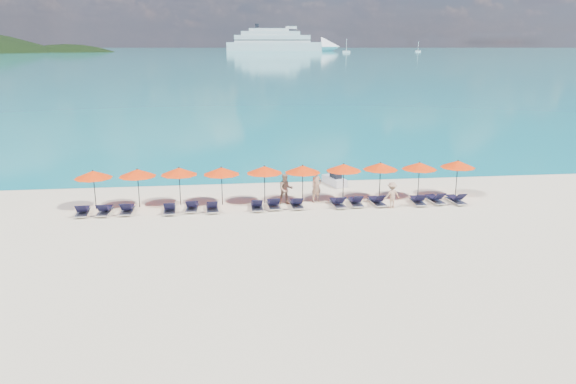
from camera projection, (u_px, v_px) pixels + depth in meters
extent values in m
plane|color=beige|center=(295.00, 230.00, 28.21)|extent=(1400.00, 1400.00, 0.00)
cube|color=#1FA9B2|center=(220.00, 50.00, 661.15)|extent=(1600.00, 1300.00, 0.01)
ellipsoid|color=black|center=(70.00, 88.00, 556.67)|extent=(162.00, 126.00, 85.50)
cube|color=silver|center=(274.00, 47.00, 614.00)|extent=(104.47, 30.29, 9.36)
cone|color=silver|center=(331.00, 47.00, 614.48)|extent=(22.81, 22.81, 20.60)
cube|color=silver|center=(272.00, 39.00, 611.81)|extent=(83.68, 25.16, 7.49)
cube|color=silver|center=(271.00, 33.00, 610.34)|extent=(65.05, 21.20, 4.68)
cube|color=silver|center=(269.00, 30.00, 609.36)|extent=(44.26, 16.07, 3.28)
cube|color=black|center=(272.00, 40.00, 612.17)|extent=(84.73, 25.47, 0.84)
cube|color=black|center=(272.00, 37.00, 611.33)|extent=(82.64, 24.86, 0.84)
cylinder|color=black|center=(257.00, 26.00, 608.30)|extent=(4.12, 4.12, 5.15)
cube|color=silver|center=(346.00, 52.00, 513.02)|extent=(6.84, 2.28, 1.82)
cylinder|color=silver|center=(346.00, 45.00, 511.49)|extent=(0.41, 0.41, 11.40)
cube|color=silver|center=(418.00, 51.00, 555.58)|extent=(5.56, 1.85, 1.48)
cylinder|color=silver|center=(418.00, 46.00, 554.33)|extent=(0.33, 0.33, 9.27)
cube|color=silver|center=(334.00, 181.00, 37.18)|extent=(1.38, 2.29, 0.49)
cube|color=black|center=(336.00, 176.00, 36.92)|extent=(0.68, 0.99, 0.31)
cylinder|color=black|center=(331.00, 172.00, 37.53)|extent=(0.49, 0.19, 0.05)
imported|color=tan|center=(316.00, 186.00, 33.02)|extent=(0.83, 0.73, 1.90)
imported|color=tan|center=(286.00, 189.00, 32.54)|extent=(0.91, 0.56, 1.81)
imported|color=tan|center=(392.00, 195.00, 31.88)|extent=(1.05, 0.66, 1.50)
cylinder|color=black|center=(95.00, 190.00, 31.52)|extent=(0.05, 0.05, 2.20)
cone|color=#F93808|center=(93.00, 174.00, 31.28)|extent=(2.10, 2.10, 0.42)
sphere|color=black|center=(93.00, 171.00, 31.23)|extent=(0.08, 0.08, 0.08)
cylinder|color=black|center=(138.00, 189.00, 31.91)|extent=(0.05, 0.05, 2.20)
cone|color=#F93808|center=(137.00, 173.00, 31.68)|extent=(2.10, 2.10, 0.42)
sphere|color=black|center=(137.00, 169.00, 31.62)|extent=(0.08, 0.08, 0.08)
cylinder|color=black|center=(180.00, 187.00, 32.31)|extent=(0.05, 0.05, 2.20)
cone|color=#F93808|center=(179.00, 171.00, 32.07)|extent=(2.10, 2.10, 0.42)
sphere|color=black|center=(179.00, 167.00, 32.01)|extent=(0.08, 0.08, 0.08)
cylinder|color=black|center=(222.00, 186.00, 32.38)|extent=(0.05, 0.05, 2.20)
cone|color=#F93808|center=(221.00, 171.00, 32.15)|extent=(2.10, 2.10, 0.42)
sphere|color=black|center=(221.00, 167.00, 32.09)|extent=(0.08, 0.08, 0.08)
cylinder|color=black|center=(265.00, 185.00, 32.70)|extent=(0.05, 0.05, 2.20)
cone|color=#F93808|center=(264.00, 170.00, 32.46)|extent=(2.10, 2.10, 0.42)
sphere|color=black|center=(264.00, 166.00, 32.41)|extent=(0.08, 0.08, 0.08)
cylinder|color=black|center=(303.00, 184.00, 32.87)|extent=(0.05, 0.05, 2.20)
cone|color=#F93808|center=(303.00, 169.00, 32.63)|extent=(2.10, 2.10, 0.42)
sphere|color=black|center=(303.00, 165.00, 32.57)|extent=(0.08, 0.08, 0.08)
cylinder|color=black|center=(343.00, 183.00, 33.28)|extent=(0.05, 0.05, 2.20)
cone|color=#F93808|center=(344.00, 167.00, 33.05)|extent=(2.10, 2.10, 0.42)
sphere|color=black|center=(344.00, 164.00, 32.99)|extent=(0.08, 0.08, 0.08)
cylinder|color=black|center=(380.00, 181.00, 33.61)|extent=(0.05, 0.05, 2.20)
cone|color=#F93808|center=(381.00, 166.00, 33.37)|extent=(2.10, 2.10, 0.42)
sphere|color=black|center=(381.00, 163.00, 33.31)|extent=(0.08, 0.08, 0.08)
cylinder|color=black|center=(419.00, 181.00, 33.71)|extent=(0.05, 0.05, 2.20)
cone|color=#F93808|center=(420.00, 166.00, 33.47)|extent=(2.10, 2.10, 0.42)
sphere|color=black|center=(420.00, 162.00, 33.41)|extent=(0.08, 0.08, 0.08)
cylinder|color=black|center=(457.00, 179.00, 34.20)|extent=(0.05, 0.05, 2.20)
cone|color=#F93808|center=(458.00, 164.00, 33.97)|extent=(2.10, 2.10, 0.42)
sphere|color=black|center=(458.00, 160.00, 33.91)|extent=(0.08, 0.08, 0.08)
cube|color=silver|center=(83.00, 213.00, 30.67)|extent=(0.74, 1.74, 0.06)
cube|color=black|center=(83.00, 208.00, 30.86)|extent=(0.63, 1.14, 0.04)
cube|color=black|center=(81.00, 208.00, 30.04)|extent=(0.59, 0.58, 0.43)
cube|color=silver|center=(105.00, 212.00, 30.82)|extent=(0.72, 1.73, 0.06)
cube|color=black|center=(106.00, 208.00, 31.02)|extent=(0.62, 1.13, 0.04)
cube|color=black|center=(102.00, 207.00, 30.18)|extent=(0.58, 0.57, 0.43)
cube|color=silver|center=(127.00, 211.00, 31.00)|extent=(0.64, 1.71, 0.06)
cube|color=black|center=(128.00, 207.00, 31.20)|extent=(0.56, 1.11, 0.04)
cube|color=black|center=(125.00, 206.00, 30.37)|extent=(0.56, 0.54, 0.43)
cube|color=silver|center=(170.00, 210.00, 31.09)|extent=(0.69, 1.72, 0.06)
cube|color=black|center=(170.00, 206.00, 31.29)|extent=(0.59, 1.12, 0.04)
cube|color=black|center=(169.00, 206.00, 30.46)|extent=(0.57, 0.56, 0.43)
cube|color=silver|center=(192.00, 208.00, 31.53)|extent=(0.71, 1.73, 0.06)
cube|color=black|center=(193.00, 204.00, 31.73)|extent=(0.61, 1.13, 0.04)
cube|color=black|center=(191.00, 204.00, 30.90)|extent=(0.58, 0.57, 0.43)
cube|color=silver|center=(212.00, 209.00, 31.42)|extent=(0.72, 1.73, 0.06)
cube|color=black|center=(212.00, 205.00, 31.62)|extent=(0.61, 1.13, 0.04)
cube|color=black|center=(213.00, 204.00, 30.79)|extent=(0.58, 0.57, 0.43)
cube|color=silver|center=(257.00, 207.00, 31.72)|extent=(0.63, 1.70, 0.06)
cube|color=black|center=(257.00, 203.00, 31.92)|extent=(0.56, 1.10, 0.04)
cube|color=black|center=(257.00, 203.00, 31.09)|extent=(0.55, 0.54, 0.43)
cube|color=silver|center=(274.00, 205.00, 32.01)|extent=(0.69, 1.72, 0.06)
cube|color=black|center=(273.00, 202.00, 32.20)|extent=(0.60, 1.12, 0.04)
cube|color=black|center=(275.00, 201.00, 31.38)|extent=(0.57, 0.56, 0.43)
cube|color=silver|center=(296.00, 205.00, 32.12)|extent=(0.64, 1.71, 0.06)
cube|color=black|center=(296.00, 201.00, 32.31)|extent=(0.56, 1.11, 0.04)
cube|color=black|center=(298.00, 201.00, 31.48)|extent=(0.56, 0.54, 0.43)
cube|color=silver|center=(337.00, 204.00, 32.28)|extent=(0.76, 1.74, 0.06)
cube|color=black|center=(336.00, 200.00, 32.48)|extent=(0.64, 1.14, 0.04)
cube|color=black|center=(340.00, 200.00, 31.65)|extent=(0.59, 0.58, 0.43)
cube|color=silver|center=(355.00, 203.00, 32.51)|extent=(0.65, 1.71, 0.06)
cube|color=black|center=(355.00, 199.00, 32.70)|extent=(0.57, 1.11, 0.04)
cube|color=black|center=(358.00, 199.00, 31.87)|extent=(0.56, 0.55, 0.43)
cube|color=silver|center=(377.00, 202.00, 32.63)|extent=(0.79, 1.75, 0.06)
cube|color=black|center=(375.00, 199.00, 32.82)|extent=(0.66, 1.15, 0.04)
cube|color=black|center=(381.00, 198.00, 32.00)|extent=(0.60, 0.59, 0.43)
cube|color=silver|center=(418.00, 202.00, 32.75)|extent=(0.72, 1.73, 0.06)
cube|color=black|center=(417.00, 198.00, 32.95)|extent=(0.62, 1.13, 0.04)
cube|color=black|center=(421.00, 198.00, 32.11)|extent=(0.58, 0.57, 0.43)
cube|color=silver|center=(435.00, 200.00, 33.03)|extent=(0.79, 1.75, 0.06)
cube|color=black|center=(433.00, 197.00, 33.23)|extent=(0.66, 1.15, 0.04)
cube|color=black|center=(440.00, 196.00, 32.41)|extent=(0.60, 0.59, 0.43)
cube|color=silver|center=(456.00, 201.00, 32.96)|extent=(0.75, 1.74, 0.06)
cube|color=black|center=(454.00, 197.00, 33.15)|extent=(0.63, 1.14, 0.04)
cube|color=black|center=(461.00, 196.00, 32.33)|extent=(0.59, 0.58, 0.43)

